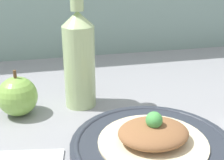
{
  "coord_description": "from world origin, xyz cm",
  "views": [
    {
      "loc": [
        -9.99,
        -50.09,
        32.19
      ],
      "look_at": [
        2.63,
        4.47,
        9.73
      ],
      "focal_mm": 50.0,
      "sensor_mm": 36.0,
      "label": 1
    }
  ],
  "objects_px": {
    "plate": "(153,145)",
    "cider_bottle": "(79,57)",
    "apple": "(18,96)",
    "plated_food": "(153,135)"
  },
  "relations": [
    {
      "from": "plated_food",
      "to": "cider_bottle",
      "type": "distance_m",
      "value": 0.25
    },
    {
      "from": "plate",
      "to": "apple",
      "type": "xyz_separation_m",
      "value": [
        -0.24,
        0.19,
        0.03
      ]
    },
    {
      "from": "plate",
      "to": "cider_bottle",
      "type": "distance_m",
      "value": 0.26
    },
    {
      "from": "apple",
      "to": "plate",
      "type": "bearing_deg",
      "value": -39.2
    },
    {
      "from": "plate",
      "to": "plated_food",
      "type": "distance_m",
      "value": 0.02
    },
    {
      "from": "cider_bottle",
      "to": "apple",
      "type": "height_order",
      "value": "cider_bottle"
    },
    {
      "from": "plated_food",
      "to": "apple",
      "type": "distance_m",
      "value": 0.3
    },
    {
      "from": "plated_food",
      "to": "cider_bottle",
      "type": "relative_size",
      "value": 0.7
    },
    {
      "from": "apple",
      "to": "cider_bottle",
      "type": "bearing_deg",
      "value": 7.28
    },
    {
      "from": "plate",
      "to": "apple",
      "type": "distance_m",
      "value": 0.31
    }
  ]
}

